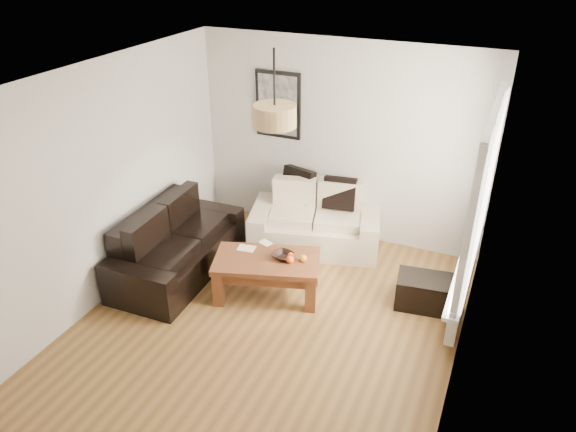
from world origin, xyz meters
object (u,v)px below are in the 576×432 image
at_px(sofa_leather, 177,243).
at_px(coffee_table, 267,277).
at_px(loveseat_cream, 315,218).
at_px(ottoman, 425,292).

xyz_separation_m(sofa_leather, coffee_table, (1.19, 0.00, -0.16)).
distance_m(loveseat_cream, ottoman, 1.75).
xyz_separation_m(coffee_table, ottoman, (1.69, 0.51, -0.06)).
bearing_deg(ottoman, coffee_table, -163.09).
height_order(loveseat_cream, ottoman, loveseat_cream).
bearing_deg(loveseat_cream, coffee_table, -109.99).
bearing_deg(loveseat_cream, ottoman, -39.20).
relative_size(sofa_leather, ottoman, 2.95).
bearing_deg(coffee_table, loveseat_cream, 84.99).
relative_size(sofa_leather, coffee_table, 1.58).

